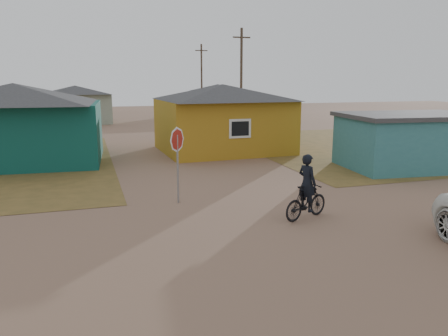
{
  "coord_description": "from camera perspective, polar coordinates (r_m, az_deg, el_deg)",
  "views": [
    {
      "loc": [
        -5.14,
        -10.47,
        4.18
      ],
      "look_at": [
        -0.89,
        3.0,
        1.3
      ],
      "focal_mm": 35.0,
      "sensor_mm": 36.0,
      "label": 1
    }
  ],
  "objects": [
    {
      "name": "house_pale_north",
      "position": [
        57.21,
        -26.66,
        7.89
      ],
      "size": [
        6.28,
        5.81,
        3.4
      ],
      "color": "gray",
      "rests_on": "ground"
    },
    {
      "name": "house_teal",
      "position": [
        24.3,
        -25.5,
        5.39
      ],
      "size": [
        8.93,
        7.08,
        4.0
      ],
      "color": "#0B3F37",
      "rests_on": "ground"
    },
    {
      "name": "stop_sign",
      "position": [
        14.77,
        -6.13,
        2.64
      ],
      "size": [
        0.79,
        0.4,
        2.62
      ],
      "color": "gray",
      "rests_on": "ground"
    },
    {
      "name": "house_beige_east",
      "position": [
        52.74,
        -0.81,
        9.0
      ],
      "size": [
        6.95,
        6.05,
        3.6
      ],
      "color": "tan",
      "rests_on": "ground"
    },
    {
      "name": "utility_pole_near",
      "position": [
        34.49,
        2.27,
        11.45
      ],
      "size": [
        1.4,
        0.2,
        8.0
      ],
      "color": "#48382B",
      "rests_on": "ground"
    },
    {
      "name": "house_yellow",
      "position": [
        25.72,
        -0.16,
        6.67
      ],
      "size": [
        7.72,
        6.76,
        3.9
      ],
      "color": "#AC7A1A",
      "rests_on": "ground"
    },
    {
      "name": "grass_ne",
      "position": [
        30.57,
        21.51,
        2.87
      ],
      "size": [
        20.0,
        18.0,
        0.0
      ],
      "primitive_type": "cube",
      "color": "brown",
      "rests_on": "ground"
    },
    {
      "name": "house_pale_west",
      "position": [
        44.54,
        -18.77,
        7.93
      ],
      "size": [
        7.04,
        6.15,
        3.6
      ],
      "color": "gray",
      "rests_on": "ground"
    },
    {
      "name": "cyclist",
      "position": [
        13.46,
        10.73,
        -3.54
      ],
      "size": [
        1.83,
        1.1,
        2.0
      ],
      "color": "black",
      "rests_on": "ground"
    },
    {
      "name": "ground",
      "position": [
        12.39,
        8.21,
        -8.32
      ],
      "size": [
        120.0,
        120.0,
        0.0
      ],
      "primitive_type": "plane",
      "color": "#88644E"
    },
    {
      "name": "shed_turquoise",
      "position": [
        22.59,
        23.12,
        3.3
      ],
      "size": [
        6.71,
        4.93,
        2.6
      ],
      "color": "teal",
      "rests_on": "ground"
    },
    {
      "name": "utility_pole_far",
      "position": [
        50.09,
        -2.94,
        11.46
      ],
      "size": [
        1.4,
        0.2,
        8.0
      ],
      "color": "#48382B",
      "rests_on": "ground"
    }
  ]
}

